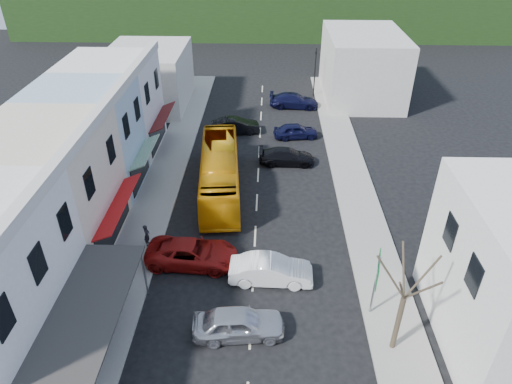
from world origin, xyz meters
The scene contains 18 objects.
ground centered at (0.00, 0.00, 0.00)m, with size 120.00×120.00×0.00m, color black.
sidewalk_left centered at (-7.50, 10.00, 0.07)m, with size 3.00×52.00×0.15m, color gray.
sidewalk_right centered at (7.50, 10.00, 0.07)m, with size 3.00×52.00×0.15m, color gray.
shopfront_row centered at (-12.49, 5.00, 4.00)m, with size 8.25×30.00×8.00m.
distant_block_left centered at (-12.00, 27.00, 3.00)m, with size 8.00×10.00×6.00m, color #B7B2A8.
distant_block_right centered at (11.00, 30.00, 3.50)m, with size 8.00×12.00×7.00m, color #B7B2A8.
bus centered at (-2.83, 9.63, 1.55)m, with size 2.50×11.60×3.10m, color orange.
car_silver centered at (-0.59, -4.13, 0.70)m, with size 1.80×4.40×1.40m, color silver.
car_white centered at (1.04, -0.17, 0.70)m, with size 1.80×4.40×1.40m, color white.
car_red centered at (-3.75, 1.23, 0.70)m, with size 1.90×4.60×1.40m, color maroon.
car_black_near centered at (2.36, 13.96, 0.70)m, with size 1.84×4.50×1.40m, color black.
car_navy_mid centered at (3.34, 18.97, 0.70)m, with size 1.80×4.40×1.40m, color black.
car_black_far centered at (-2.33, 19.87, 0.70)m, with size 1.80×4.40×1.40m, color black.
car_navy_far centered at (3.48, 26.47, 0.70)m, with size 1.84×4.50×1.40m, color black.
pedestrian_left centered at (-6.85, 2.74, 1.00)m, with size 0.60×0.40×1.70m, color black.
direction_sign centered at (6.40, -2.55, 1.98)m, with size 0.62×1.78×3.96m, color #0C5828, non-canonical shape.
street_tree centered at (7.09, -4.81, 3.51)m, with size 2.38×2.38×7.01m, color #33291C, non-canonical shape.
traffic_signal centered at (5.85, 29.95, 2.69)m, with size 0.90×1.20×5.38m, color black, non-canonical shape.
Camera 1 is at (0.75, -19.91, 18.87)m, focal length 32.00 mm.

